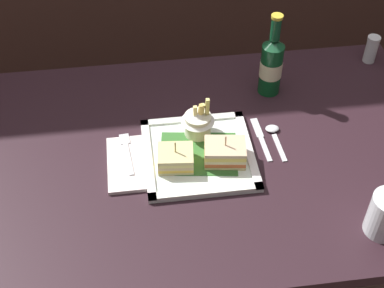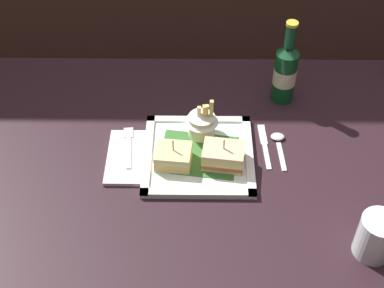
{
  "view_description": "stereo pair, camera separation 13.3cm",
  "coord_description": "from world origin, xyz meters",
  "px_view_note": "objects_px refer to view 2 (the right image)",
  "views": [
    {
      "loc": [
        -0.11,
        -0.94,
        1.72
      ],
      "look_at": [
        0.02,
        -0.01,
        0.78
      ],
      "focal_mm": 51.86,
      "sensor_mm": 36.0,
      "label": 1
    },
    {
      "loc": [
        0.02,
        -0.95,
        1.72
      ],
      "look_at": [
        0.02,
        -0.01,
        0.78
      ],
      "focal_mm": 51.86,
      "sensor_mm": 36.0,
      "label": 2
    }
  ],
  "objects_px": {
    "sandwich_half_right": "(223,156)",
    "beer_bottle": "(285,72)",
    "dining_table": "(186,187)",
    "knife": "(264,144)",
    "sandwich_half_left": "(173,157)",
    "fries_cup": "(202,122)",
    "spoon": "(279,142)",
    "water_glass": "(375,238)",
    "square_plate": "(198,155)",
    "fork": "(129,145)"
  },
  "relations": [
    {
      "from": "sandwich_half_right",
      "to": "beer_bottle",
      "type": "distance_m",
      "value": 0.31
    },
    {
      "from": "dining_table",
      "to": "knife",
      "type": "distance_m",
      "value": 0.24
    },
    {
      "from": "sandwich_half_left",
      "to": "fries_cup",
      "type": "xyz_separation_m",
      "value": [
        0.07,
        0.1,
        0.02
      ]
    },
    {
      "from": "sandwich_half_left",
      "to": "knife",
      "type": "bearing_deg",
      "value": 18.28
    },
    {
      "from": "sandwich_half_left",
      "to": "fries_cup",
      "type": "bearing_deg",
      "value": 56.17
    },
    {
      "from": "fries_cup",
      "to": "spoon",
      "type": "height_order",
      "value": "fries_cup"
    },
    {
      "from": "fries_cup",
      "to": "water_glass",
      "type": "relative_size",
      "value": 1.09
    },
    {
      "from": "dining_table",
      "to": "sandwich_half_right",
      "type": "relative_size",
      "value": 12.26
    },
    {
      "from": "beer_bottle",
      "to": "square_plate",
      "type": "bearing_deg",
      "value": -135.09
    },
    {
      "from": "water_glass",
      "to": "knife",
      "type": "relative_size",
      "value": 0.65
    },
    {
      "from": "square_plate",
      "to": "fries_cup",
      "type": "xyz_separation_m",
      "value": [
        0.01,
        0.07,
        0.05
      ]
    },
    {
      "from": "sandwich_half_right",
      "to": "knife",
      "type": "relative_size",
      "value": 0.68
    },
    {
      "from": "beer_bottle",
      "to": "fork",
      "type": "relative_size",
      "value": 1.68
    },
    {
      "from": "beer_bottle",
      "to": "spoon",
      "type": "relative_size",
      "value": 1.88
    },
    {
      "from": "beer_bottle",
      "to": "fork",
      "type": "bearing_deg",
      "value": -153.9
    },
    {
      "from": "dining_table",
      "to": "square_plate",
      "type": "bearing_deg",
      "value": -18.79
    },
    {
      "from": "dining_table",
      "to": "fork",
      "type": "xyz_separation_m",
      "value": [
        -0.14,
        0.02,
        0.14
      ]
    },
    {
      "from": "fork",
      "to": "sandwich_half_left",
      "type": "bearing_deg",
      "value": -27.52
    },
    {
      "from": "sandwich_half_right",
      "to": "water_glass",
      "type": "distance_m",
      "value": 0.39
    },
    {
      "from": "fries_cup",
      "to": "spoon",
      "type": "relative_size",
      "value": 0.87
    },
    {
      "from": "sandwich_half_left",
      "to": "spoon",
      "type": "height_order",
      "value": "sandwich_half_left"
    },
    {
      "from": "water_glass",
      "to": "sandwich_half_right",
      "type": "bearing_deg",
      "value": 141.68
    },
    {
      "from": "sandwich_half_right",
      "to": "spoon",
      "type": "xyz_separation_m",
      "value": [
        0.14,
        0.08,
        -0.03
      ]
    },
    {
      "from": "fries_cup",
      "to": "spoon",
      "type": "distance_m",
      "value": 0.2
    },
    {
      "from": "fries_cup",
      "to": "beer_bottle",
      "type": "distance_m",
      "value": 0.27
    },
    {
      "from": "knife",
      "to": "sandwich_half_left",
      "type": "bearing_deg",
      "value": -161.72
    },
    {
      "from": "dining_table",
      "to": "beer_bottle",
      "type": "xyz_separation_m",
      "value": [
        0.26,
        0.22,
        0.22
      ]
    },
    {
      "from": "water_glass",
      "to": "fork",
      "type": "distance_m",
      "value": 0.61
    },
    {
      "from": "fries_cup",
      "to": "beer_bottle",
      "type": "xyz_separation_m",
      "value": [
        0.22,
        0.15,
        0.04
      ]
    },
    {
      "from": "sandwich_half_right",
      "to": "spoon",
      "type": "height_order",
      "value": "sandwich_half_right"
    },
    {
      "from": "sandwich_half_left",
      "to": "water_glass",
      "type": "bearing_deg",
      "value": -29.63
    },
    {
      "from": "dining_table",
      "to": "fries_cup",
      "type": "height_order",
      "value": "fries_cup"
    },
    {
      "from": "beer_bottle",
      "to": "water_glass",
      "type": "relative_size",
      "value": 2.37
    },
    {
      "from": "dining_table",
      "to": "fries_cup",
      "type": "relative_size",
      "value": 11.73
    },
    {
      "from": "square_plate",
      "to": "knife",
      "type": "height_order",
      "value": "square_plate"
    },
    {
      "from": "dining_table",
      "to": "fork",
      "type": "height_order",
      "value": "fork"
    },
    {
      "from": "square_plate",
      "to": "fork",
      "type": "xyz_separation_m",
      "value": [
        -0.17,
        0.03,
        0.01
      ]
    },
    {
      "from": "sandwich_half_left",
      "to": "sandwich_half_right",
      "type": "distance_m",
      "value": 0.12
    },
    {
      "from": "knife",
      "to": "beer_bottle",
      "type": "bearing_deg",
      "value": 71.23
    },
    {
      "from": "spoon",
      "to": "square_plate",
      "type": "bearing_deg",
      "value": -165.83
    },
    {
      "from": "sandwich_half_left",
      "to": "fries_cup",
      "type": "relative_size",
      "value": 0.81
    },
    {
      "from": "knife",
      "to": "spoon",
      "type": "bearing_deg",
      "value": 8.83
    },
    {
      "from": "fries_cup",
      "to": "sandwich_half_right",
      "type": "bearing_deg",
      "value": -63.16
    },
    {
      "from": "square_plate",
      "to": "fries_cup",
      "type": "height_order",
      "value": "fries_cup"
    },
    {
      "from": "sandwich_half_left",
      "to": "spoon",
      "type": "bearing_deg",
      "value": 17.03
    },
    {
      "from": "dining_table",
      "to": "water_glass",
      "type": "relative_size",
      "value": 12.83
    },
    {
      "from": "sandwich_half_left",
      "to": "fork",
      "type": "xyz_separation_m",
      "value": [
        -0.11,
        0.06,
        -0.02
      ]
    },
    {
      "from": "square_plate",
      "to": "sandwich_half_left",
      "type": "height_order",
      "value": "sandwich_half_left"
    },
    {
      "from": "fries_cup",
      "to": "fork",
      "type": "relative_size",
      "value": 0.78
    },
    {
      "from": "knife",
      "to": "fork",
      "type": "bearing_deg",
      "value": -177.48
    }
  ]
}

